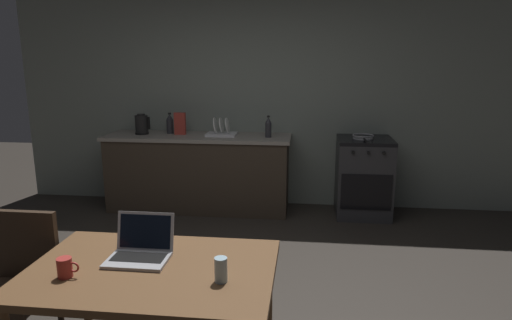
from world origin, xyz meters
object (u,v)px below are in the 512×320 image
at_px(bottle, 268,127).
at_px(frying_pan, 363,137).
at_px(laptop, 140,250).
at_px(dish_rack, 222,132).
at_px(bottle_b, 170,124).
at_px(chair, 20,279).
at_px(electric_kettle, 142,124).
at_px(drinking_glass, 221,270).
at_px(dining_table, 152,279).
at_px(coffee_mug, 65,268).
at_px(cereal_box, 180,124).
at_px(stove_oven, 363,177).

xyz_separation_m(bottle, frying_pan, (1.05, 0.02, -0.09)).
relative_size(laptop, dish_rack, 0.94).
relative_size(frying_pan, bottle_b, 1.66).
xyz_separation_m(laptop, bottle_b, (-0.74, 2.96, 0.25)).
bearing_deg(chair, laptop, -19.90).
relative_size(electric_kettle, drinking_glass, 1.94).
distance_m(frying_pan, drinking_glass, 3.22).
bearing_deg(frying_pan, bottle_b, 177.20).
bearing_deg(dining_table, dish_rack, 93.80).
bearing_deg(coffee_mug, dish_rack, 86.62).
bearing_deg(laptop, dish_rack, 101.04).
bearing_deg(electric_kettle, coffee_mug, -76.19).
distance_m(dining_table, laptop, 0.18).
distance_m(coffee_mug, drinking_glass, 0.77).
relative_size(laptop, coffee_mug, 2.86).
distance_m(dining_table, cereal_box, 3.10).
distance_m(bottle, drinking_glass, 3.04).
height_order(frying_pan, coffee_mug, frying_pan).
height_order(chair, bottle, bottle).
bearing_deg(bottle_b, chair, -90.33).
distance_m(dish_rack, bottle_b, 0.64).
bearing_deg(dining_table, bottle, 83.20).
relative_size(chair, coffee_mug, 8.02).
xyz_separation_m(dining_table, bottle, (0.35, 2.93, 0.36)).
distance_m(bottle, coffee_mug, 3.17).
xyz_separation_m(drinking_glass, dish_rack, (-0.58, 3.08, 0.16)).
height_order(bottle, dish_rack, bottle).
relative_size(stove_oven, cereal_box, 3.47).
height_order(stove_oven, dish_rack, dish_rack).
xyz_separation_m(stove_oven, dish_rack, (-1.63, 0.00, 0.49)).
distance_m(electric_kettle, cereal_box, 0.46).
relative_size(dining_table, dish_rack, 3.74).
distance_m(chair, dish_rack, 2.93).
bearing_deg(cereal_box, dish_rack, -2.31).
xyz_separation_m(electric_kettle, coffee_mug, (0.77, -3.12, -0.24)).
xyz_separation_m(bottle, bottle_b, (-1.18, 0.13, 0.00)).
relative_size(dining_table, chair, 1.42).
bearing_deg(electric_kettle, stove_oven, -0.05).
relative_size(stove_oven, bottle_b, 3.61).
distance_m(stove_oven, frying_pan, 0.47).
distance_m(dining_table, bottle, 2.97).
height_order(stove_oven, laptop, laptop).
bearing_deg(bottle_b, dining_table, -74.75).
distance_m(coffee_mug, cereal_box, 3.17).
height_order(stove_oven, bottle, bottle).
xyz_separation_m(dining_table, electric_kettle, (-1.15, 2.98, 0.36)).
bearing_deg(electric_kettle, drinking_glass, -63.50).
height_order(electric_kettle, cereal_box, cereal_box).
xyz_separation_m(chair, frying_pan, (2.25, 2.80, 0.40)).
relative_size(drinking_glass, dish_rack, 0.36).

